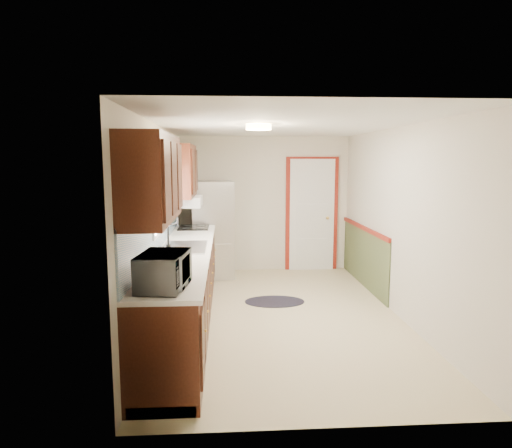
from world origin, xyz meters
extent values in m
cube|color=#CBBC8F|center=(0.00, 0.00, 0.00)|extent=(3.20, 5.20, 0.12)
cube|color=white|center=(0.00, 0.00, 2.40)|extent=(3.20, 5.20, 0.12)
cube|color=beige|center=(0.00, 2.50, 1.20)|extent=(3.20, 0.10, 2.40)
cube|color=beige|center=(0.00, -2.50, 1.20)|extent=(3.20, 0.10, 2.40)
cube|color=beige|center=(-1.50, 0.00, 1.20)|extent=(0.10, 5.20, 2.40)
cube|color=beige|center=(1.50, 0.00, 1.20)|extent=(0.10, 5.20, 2.40)
cube|color=#38160C|center=(-1.20, -0.30, 0.45)|extent=(0.60, 4.00, 0.90)
cube|color=white|center=(-1.19, -0.30, 0.92)|extent=(0.63, 4.00, 0.04)
cube|color=#5599CF|center=(-1.49, -0.30, 1.22)|extent=(0.02, 4.00, 0.55)
cube|color=#38160C|center=(-1.32, -1.60, 1.83)|extent=(0.35, 1.40, 0.75)
cube|color=#38160C|center=(-1.32, 1.10, 1.83)|extent=(0.35, 1.20, 0.75)
cube|color=white|center=(-1.49, -0.20, 1.62)|extent=(0.02, 1.00, 0.90)
cube|color=#C25A24|center=(-1.44, -0.20, 1.97)|extent=(0.05, 1.12, 0.24)
cube|color=#B7B7BC|center=(-1.19, -0.20, 0.95)|extent=(0.52, 0.82, 0.02)
cube|color=white|center=(-1.27, 1.15, 1.38)|extent=(0.45, 0.60, 0.15)
cube|color=maroon|center=(0.85, 2.47, 1.00)|extent=(0.94, 0.05, 2.08)
cube|color=white|center=(0.85, 2.44, 1.00)|extent=(0.80, 0.04, 2.00)
cube|color=#48542F|center=(1.49, 1.35, 0.45)|extent=(0.02, 2.30, 0.90)
cube|color=maroon|center=(1.48, 1.35, 0.92)|extent=(0.04, 2.30, 0.06)
cylinder|color=#FFD88C|center=(-0.30, -0.20, 2.36)|extent=(0.30, 0.30, 0.06)
imported|color=white|center=(-1.20, -1.95, 1.12)|extent=(0.36, 0.56, 0.36)
cube|color=#B7B7BC|center=(-0.92, 2.05, 0.82)|extent=(0.75, 0.71, 1.63)
cylinder|color=black|center=(-1.15, 1.69, 0.73)|extent=(0.02, 0.02, 1.14)
ellipsoid|color=black|center=(-0.02, 0.56, 0.01)|extent=(0.86, 0.57, 0.01)
cube|color=black|center=(-1.19, 1.40, 0.95)|extent=(0.46, 0.55, 0.02)
camera|label=1|loc=(-0.69, -5.61, 1.98)|focal=32.00mm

